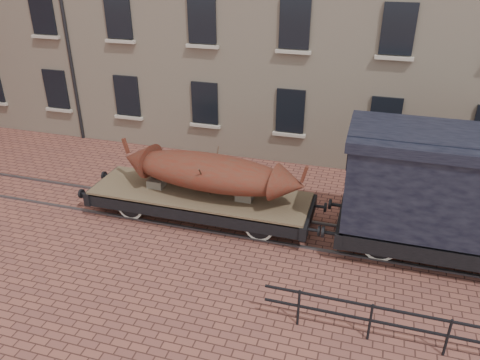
# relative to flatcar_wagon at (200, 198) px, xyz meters

# --- Properties ---
(ground) EXTENTS (90.00, 90.00, 0.00)m
(ground) POSITION_rel_flatcar_wagon_xyz_m (0.87, -0.00, -0.74)
(ground) COLOR brown
(rail_track) EXTENTS (30.00, 1.52, 0.06)m
(rail_track) POSITION_rel_flatcar_wagon_xyz_m (0.87, -0.00, -0.71)
(rail_track) COLOR #59595E
(rail_track) RESTS_ON ground
(flatcar_wagon) EXTENTS (7.85, 2.13, 1.19)m
(flatcar_wagon) POSITION_rel_flatcar_wagon_xyz_m (0.00, 0.00, 0.00)
(flatcar_wagon) COLOR brown
(flatcar_wagon) RESTS_ON ground
(iron_boat) EXTENTS (6.09, 2.02, 1.48)m
(iron_boat) POSITION_rel_flatcar_wagon_xyz_m (0.36, 0.00, 0.96)
(iron_boat) COLOR #5F1C11
(iron_boat) RESTS_ON flatcar_wagon
(goods_van) EXTENTS (7.14, 2.60, 3.69)m
(goods_van) POSITION_rel_flatcar_wagon_xyz_m (7.54, -0.00, 1.57)
(goods_van) COLOR black
(goods_van) RESTS_ON ground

